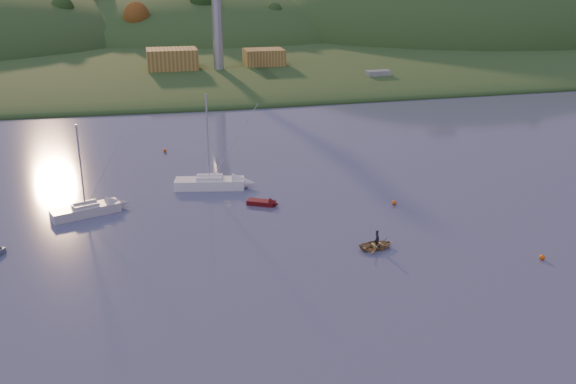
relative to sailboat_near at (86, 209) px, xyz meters
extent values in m
cube|color=#26461C|center=(21.90, 186.96, -0.66)|extent=(620.00, 220.00, 1.50)
ellipsoid|color=#26461C|center=(21.90, 121.96, -0.66)|extent=(640.00, 150.00, 7.00)
ellipsoid|color=#26461C|center=(31.90, 166.96, -0.66)|extent=(140.00, 120.00, 36.00)
ellipsoid|color=#26461C|center=(116.90, 151.96, -0.66)|extent=(150.00, 130.00, 60.00)
cube|color=slate|center=(26.90, 78.96, 0.54)|extent=(42.00, 16.00, 2.40)
cube|color=olive|center=(13.90, 79.96, 4.14)|extent=(11.00, 8.00, 4.80)
cube|color=olive|center=(34.90, 80.96, 3.74)|extent=(9.00, 7.00, 4.00)
cylinder|color=#B7B7BC|center=(23.90, 76.96, 10.74)|extent=(2.20, 2.20, 18.00)
cube|color=silver|center=(0.00, 0.00, -0.17)|extent=(7.38, 4.44, 0.97)
cube|color=silver|center=(0.00, 0.00, 0.36)|extent=(3.04, 2.41, 0.62)
cylinder|color=silver|center=(0.00, 0.00, 4.74)|extent=(0.18, 0.18, 8.85)
cylinder|color=silver|center=(0.00, 0.00, 0.61)|extent=(2.70, 1.09, 0.12)
cylinder|color=silver|center=(0.00, 0.00, 0.71)|extent=(2.45, 1.19, 0.36)
cube|color=white|center=(13.75, 5.65, -0.10)|extent=(8.44, 3.87, 1.12)
cube|color=white|center=(13.75, 5.65, 0.51)|extent=(3.33, 2.35, 0.71)
cylinder|color=silver|center=(13.75, 5.65, 5.54)|extent=(0.18, 0.18, 10.16)
cylinder|color=silver|center=(13.75, 5.65, 0.76)|extent=(3.22, 0.71, 0.12)
cylinder|color=white|center=(13.75, 5.65, 0.86)|extent=(2.86, 0.87, 0.36)
imported|color=#9D8757|center=(27.04, -14.89, -0.32)|extent=(3.57, 2.77, 0.68)
imported|color=black|center=(27.04, -14.89, 0.13)|extent=(0.46, 0.62, 1.58)
cube|color=#540C0F|center=(18.64, -1.18, -0.41)|extent=(3.24, 2.49, 0.50)
cone|color=#540C0F|center=(19.98, -1.89, -0.41)|extent=(1.51, 1.57, 1.21)
cone|color=slate|center=(-7.10, -7.68, -0.42)|extent=(1.46, 1.35, 1.16)
cube|color=slate|center=(56.90, 64.96, 0.13)|extent=(12.65, 5.25, 1.59)
cube|color=#B7B7BC|center=(56.90, 64.96, 1.46)|extent=(5.47, 3.00, 2.12)
sphere|color=#F7590D|center=(40.69, -20.52, -0.41)|extent=(0.50, 0.50, 0.50)
sphere|color=#F7590D|center=(32.96, -4.48, -0.41)|extent=(0.50, 0.50, 0.50)
sphere|color=#F7590D|center=(9.27, 22.35, -0.41)|extent=(0.50, 0.50, 0.50)
camera|label=1|loc=(6.70, -66.26, 24.57)|focal=40.00mm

